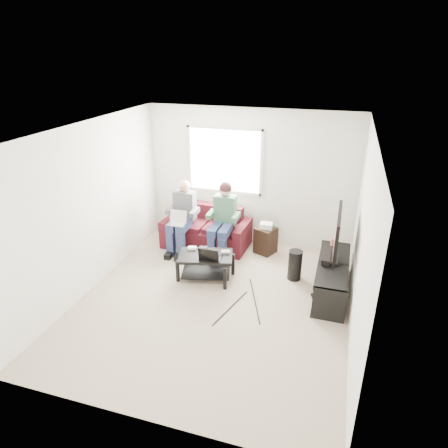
% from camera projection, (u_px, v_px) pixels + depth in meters
% --- Properties ---
extents(floor, '(4.50, 4.50, 0.00)m').
position_uv_depth(floor, '(214.00, 301.00, 6.14)').
color(floor, tan).
rests_on(floor, ground).
extents(ceiling, '(4.50, 4.50, 0.00)m').
position_uv_depth(ceiling, '(212.00, 131.00, 5.08)').
color(ceiling, white).
rests_on(ceiling, wall_back).
extents(wall_back, '(4.50, 0.00, 4.50)m').
position_uv_depth(wall_back, '(250.00, 178.00, 7.58)').
color(wall_back, silver).
rests_on(wall_back, floor).
extents(wall_front, '(4.50, 0.00, 4.50)m').
position_uv_depth(wall_front, '(135.00, 319.00, 3.64)').
color(wall_front, silver).
rests_on(wall_front, floor).
extents(wall_left, '(0.00, 4.50, 4.50)m').
position_uv_depth(wall_left, '(90.00, 208.00, 6.14)').
color(wall_left, silver).
rests_on(wall_left, floor).
extents(wall_right, '(0.00, 4.50, 4.50)m').
position_uv_depth(wall_right, '(362.00, 242.00, 5.08)').
color(wall_right, silver).
rests_on(wall_right, floor).
extents(window, '(1.48, 0.04, 1.28)m').
position_uv_depth(window, '(225.00, 161.00, 7.57)').
color(window, white).
rests_on(window, wall_back).
extents(sofa, '(1.66, 0.85, 0.76)m').
position_uv_depth(sofa, '(207.00, 231.00, 7.78)').
color(sofa, '#481212').
rests_on(sofa, floor).
extents(person_left, '(0.40, 0.71, 1.31)m').
position_uv_depth(person_left, '(182.00, 214.00, 7.49)').
color(person_left, navy).
rests_on(person_left, sofa).
extents(person_right, '(0.40, 0.71, 1.35)m').
position_uv_depth(person_right, '(223.00, 215.00, 7.27)').
color(person_right, navy).
rests_on(person_right, sofa).
extents(laptop_silver, '(0.33, 0.24, 0.24)m').
position_uv_depth(laptop_silver, '(177.00, 221.00, 7.27)').
color(laptop_silver, silver).
rests_on(laptop_silver, person_left).
extents(coffee_table, '(0.98, 0.73, 0.44)m').
position_uv_depth(coffee_table, '(206.00, 261.00, 6.62)').
color(coffee_table, black).
rests_on(coffee_table, floor).
extents(laptop_black, '(0.36, 0.28, 0.24)m').
position_uv_depth(laptop_black, '(211.00, 251.00, 6.43)').
color(laptop_black, black).
rests_on(laptop_black, coffee_table).
extents(controller_a, '(0.16, 0.12, 0.04)m').
position_uv_depth(controller_a, '(192.00, 248.00, 6.75)').
color(controller_a, silver).
rests_on(controller_a, coffee_table).
extents(controller_b, '(0.16, 0.12, 0.04)m').
position_uv_depth(controller_b, '(203.00, 248.00, 6.75)').
color(controller_b, black).
rests_on(controller_b, coffee_table).
extents(controller_c, '(0.16, 0.13, 0.04)m').
position_uv_depth(controller_c, '(226.00, 252.00, 6.62)').
color(controller_c, gray).
rests_on(controller_c, coffee_table).
extents(tv_stand, '(0.48, 1.56, 0.52)m').
position_uv_depth(tv_stand, '(332.00, 279.00, 6.27)').
color(tv_stand, black).
rests_on(tv_stand, floor).
extents(tv, '(0.12, 1.10, 0.81)m').
position_uv_depth(tv, '(337.00, 234.00, 6.06)').
color(tv, black).
rests_on(tv, tv_stand).
extents(soundbar, '(0.12, 0.50, 0.10)m').
position_uv_depth(soundbar, '(326.00, 256.00, 6.25)').
color(soundbar, black).
rests_on(soundbar, tv_stand).
extents(drink_cup, '(0.08, 0.08, 0.12)m').
position_uv_depth(drink_cup, '(333.00, 242.00, 6.69)').
color(drink_cup, '#A67247').
rests_on(drink_cup, tv_stand).
extents(console_white, '(0.30, 0.22, 0.06)m').
position_uv_depth(console_white, '(331.00, 289.00, 5.89)').
color(console_white, silver).
rests_on(console_white, tv_stand).
extents(console_grey, '(0.34, 0.26, 0.08)m').
position_uv_depth(console_grey, '(333.00, 265.00, 6.50)').
color(console_grey, gray).
rests_on(console_grey, tv_stand).
extents(console_black, '(0.38, 0.30, 0.07)m').
position_uv_depth(console_black, '(332.00, 277.00, 6.20)').
color(console_black, black).
rests_on(console_black, tv_stand).
extents(subwoofer, '(0.23, 0.23, 0.52)m').
position_uv_depth(subwoofer, '(295.00, 265.00, 6.63)').
color(subwoofer, black).
rests_on(subwoofer, floor).
extents(keyboard_floor, '(0.28, 0.48, 0.03)m').
position_uv_depth(keyboard_floor, '(319.00, 302.00, 6.08)').
color(keyboard_floor, black).
rests_on(keyboard_floor, floor).
extents(end_table, '(0.34, 0.34, 0.60)m').
position_uv_depth(end_table, '(266.00, 239.00, 7.49)').
color(end_table, black).
rests_on(end_table, floor).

